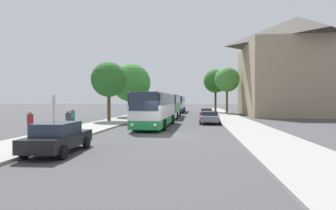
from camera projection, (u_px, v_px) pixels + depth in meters
ground_plane at (162, 135)px, 19.14m from camera, size 300.00×300.00×0.00m
sidewalk_left at (71, 133)px, 19.92m from camera, size 4.00×120.00×0.15m
sidewalk_right at (261, 135)px, 18.35m from camera, size 4.00×120.00×0.15m
building_right_background at (297, 66)px, 43.10m from camera, size 16.89×15.56×16.32m
bus_front at (156, 109)px, 24.93m from camera, size 2.96×10.61×3.21m
bus_middle at (170, 106)px, 38.53m from camera, size 2.91×11.36×3.26m
bus_rear at (178, 104)px, 54.79m from camera, size 2.84×12.08×3.31m
parked_car_left_curb at (58, 137)px, 12.55m from camera, size 2.06×4.29×1.49m
parked_car_right_near at (210, 117)px, 28.53m from camera, size 2.30×4.61×1.33m
parked_car_right_far at (207, 113)px, 38.89m from camera, size 1.95×4.13×1.33m
bus_stop_sign at (54, 111)px, 17.30m from camera, size 0.08×0.45×2.76m
pedestrian_waiting_near at (68, 122)px, 18.27m from camera, size 0.36×0.36×1.74m
pedestrian_waiting_far at (30, 125)px, 16.04m from camera, size 0.36×0.36×1.78m
pedestrian_walking_back at (73, 118)px, 22.39m from camera, size 0.36×0.36×1.72m
tree_left_near at (131, 83)px, 38.60m from camera, size 5.68×5.68×7.82m
tree_left_far at (109, 80)px, 30.71m from camera, size 4.12×4.12×6.89m
tree_right_near at (216, 81)px, 52.05m from camera, size 4.72×4.72×8.59m
tree_right_mid at (227, 80)px, 47.70m from camera, size 4.52×4.52×8.42m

